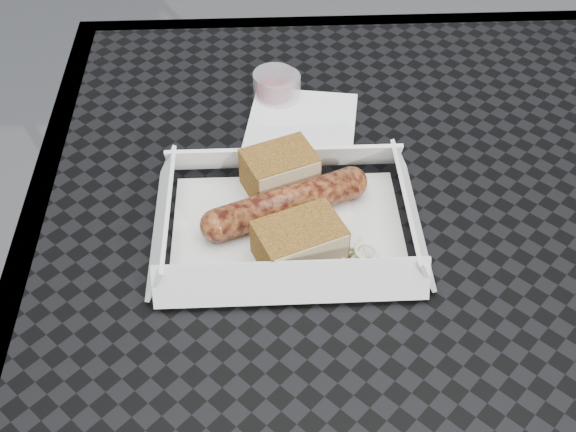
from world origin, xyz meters
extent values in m
cube|color=black|center=(0.00, 0.00, 0.74)|extent=(0.80, 0.80, 0.01)
cube|color=black|center=(0.00, 0.39, 0.73)|extent=(0.80, 0.03, 0.03)
cube|color=black|center=(-0.39, 0.00, 0.73)|extent=(0.03, 0.80, 0.03)
cylinder|color=black|center=(-0.35, 0.35, 0.36)|extent=(0.03, 0.03, 0.73)
cylinder|color=black|center=(0.35, 0.35, 0.36)|extent=(0.03, 0.03, 0.73)
cube|color=white|center=(-0.14, 0.00, 0.75)|extent=(0.22, 0.15, 0.00)
cylinder|color=brown|center=(-0.14, 0.01, 0.77)|extent=(0.14, 0.08, 0.03)
sphere|color=brown|center=(-0.07, 0.04, 0.77)|extent=(0.03, 0.03, 0.03)
sphere|color=brown|center=(-0.20, -0.01, 0.77)|extent=(0.03, 0.03, 0.03)
cube|color=brown|center=(-0.14, 0.06, 0.77)|extent=(0.08, 0.07, 0.04)
cube|color=brown|center=(-0.13, -0.04, 0.77)|extent=(0.09, 0.08, 0.04)
cylinder|color=red|center=(-0.08, -0.05, 0.75)|extent=(0.02, 0.02, 0.00)
torus|color=white|center=(-0.07, -0.05, 0.75)|extent=(0.02, 0.02, 0.00)
cube|color=#B2D17F|center=(-0.07, -0.05, 0.75)|extent=(0.02, 0.02, 0.00)
cube|color=white|center=(-0.11, 0.17, 0.75)|extent=(0.14, 0.14, 0.00)
cylinder|color=maroon|center=(-0.14, 0.22, 0.76)|extent=(0.05, 0.05, 0.03)
cylinder|color=silver|center=(-0.14, 0.21, 0.76)|extent=(0.05, 0.05, 0.03)
camera|label=1|loc=(-0.16, -0.48, 1.25)|focal=45.00mm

